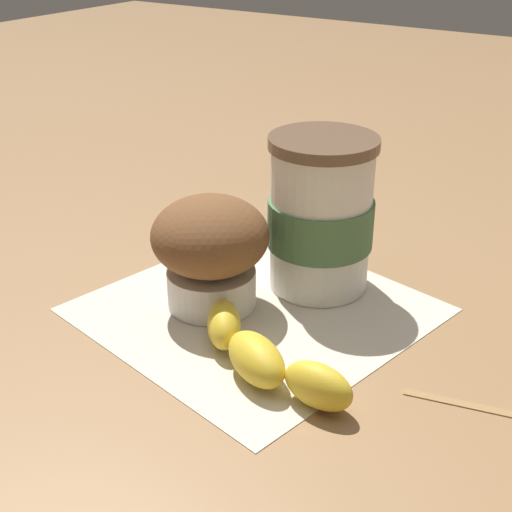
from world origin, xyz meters
name	(u,v)px	position (x,y,z in m)	size (l,w,h in m)	color
ground_plane	(256,310)	(0.00, 0.00, 0.00)	(3.00, 3.00, 0.00)	#936D47
paper_napkin	(256,309)	(0.00, 0.00, 0.00)	(0.26, 0.26, 0.00)	beige
coffee_cup	(321,216)	(-0.07, 0.02, 0.07)	(0.10, 0.10, 0.14)	white
muffin	(210,248)	(0.01, -0.04, 0.06)	(0.10, 0.10, 0.10)	white
banana	(263,356)	(0.08, 0.06, 0.02)	(0.08, 0.16, 0.03)	gold
wooden_stirrer	(482,408)	(0.02, 0.21, 0.00)	(0.11, 0.01, 0.00)	#9E7547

